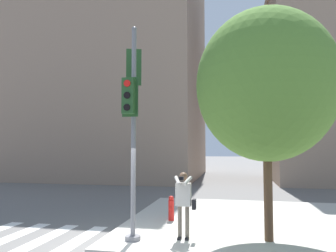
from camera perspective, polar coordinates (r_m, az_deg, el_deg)
The scene contains 7 objects.
ground_plane at distance 8.73m, azimuth -9.65°, elevation -20.48°, with size 160.00×160.00×0.00m, color slate.
sidewalk_corner at distance 11.58m, azimuth 14.34°, elevation -15.86°, with size 8.00×8.00×0.13m.
traffic_signal_pole at distance 8.72m, azimuth -6.25°, elevation 3.07°, with size 0.53×1.19×5.64m.
person_photographer at distance 8.86m, azimuth 2.79°, elevation -12.53°, with size 0.58×0.54×1.73m.
street_tree at distance 9.09m, azimuth 16.71°, elevation 6.84°, with size 3.68×3.68×6.07m.
fire_hydrant at distance 11.07m, azimuth 0.56°, elevation -14.12°, with size 0.19×0.25×0.80m.
building_left at distance 30.04m, azimuth -11.06°, elevation 9.70°, with size 16.96×12.97×18.85m.
Camera 1 is at (3.00, -7.80, 2.54)m, focal length 35.00 mm.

